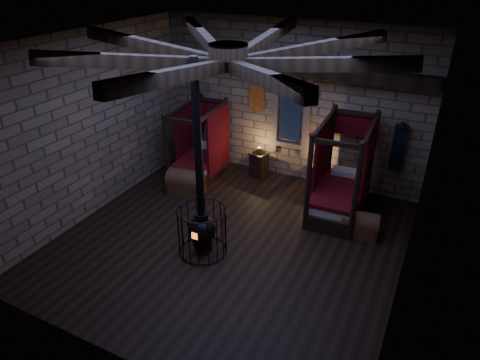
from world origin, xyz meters
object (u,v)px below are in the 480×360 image
at_px(bed_left, 200,159).
at_px(trunk_left, 186,183).
at_px(stove, 202,227).
at_px(trunk_right, 360,225).
at_px(bed_right, 340,190).

xyz_separation_m(bed_left, trunk_left, (0.21, -1.08, -0.19)).
relative_size(bed_left, stove, 0.49).
relative_size(trunk_left, trunk_right, 1.15).
height_order(bed_left, trunk_left, bed_left).
bearing_deg(trunk_right, trunk_left, 173.11).
bearing_deg(trunk_left, bed_left, 92.21).
bearing_deg(trunk_left, stove, -57.82).
distance_m(trunk_left, stove, 2.59).
xyz_separation_m(bed_left, stove, (1.89, -3.03, 0.13)).
relative_size(bed_right, trunk_right, 2.61).
height_order(bed_right, stove, stove).
xyz_separation_m(trunk_left, stove, (1.68, -1.95, 0.33)).
distance_m(bed_left, stove, 3.57).
distance_m(bed_left, trunk_right, 4.78).
bearing_deg(stove, bed_left, 122.69).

